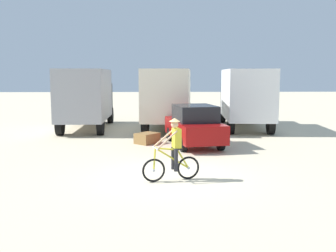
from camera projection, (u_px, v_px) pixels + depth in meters
ground_plane at (169, 177)px, 11.69m from camera, size 120.00×120.00×0.00m
box_truck_grey_hauler at (87, 96)px, 21.87m from camera, size 2.47×6.78×3.35m
box_truck_cream_rv at (168, 96)px, 21.93m from camera, size 3.05×6.96×3.35m
box_truck_avon_van at (245, 96)px, 22.21m from camera, size 2.91×6.92×3.35m
sedan_parked at (194, 125)px, 16.85m from camera, size 2.42×4.43×1.76m
cyclist_orange_shirt at (173, 152)px, 11.21m from camera, size 1.68×0.64×1.82m
supply_crate at (147, 138)px, 17.40m from camera, size 1.21×1.22×0.47m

